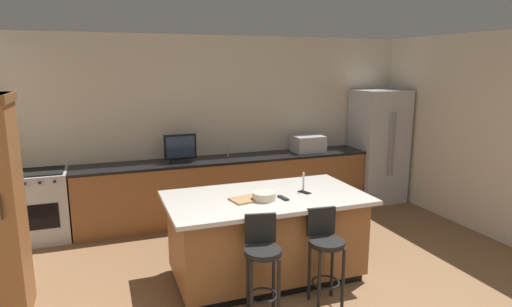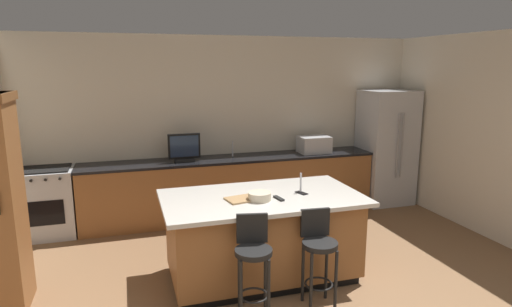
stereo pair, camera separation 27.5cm
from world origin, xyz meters
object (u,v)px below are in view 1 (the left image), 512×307
tv_monitor (180,149)px  bar_stool_left (262,259)px  cell_phone (304,192)px  cutting_board (246,199)px  refrigerator (378,146)px  tv_remote (283,198)px  kitchen_island (266,236)px  microwave (308,144)px  bar_stool_right (325,249)px  range_oven (39,206)px  fruit_bowl (264,196)px

tv_monitor → bar_stool_left: tv_monitor is taller
bar_stool_left → cell_phone: (0.76, 0.70, 0.35)m
bar_stool_left → cutting_board: (0.07, 0.67, 0.36)m
refrigerator → tv_monitor: bearing=-179.9°
bar_stool_left → cutting_board: bar_stool_left is taller
cell_phone → cutting_board: (-0.69, -0.03, 0.01)m
tv_remote → kitchen_island: bearing=118.6°
microwave → bar_stool_right: microwave is taller
refrigerator → tv_monitor: (-3.38, -0.00, 0.17)m
kitchen_island → bar_stool_right: 0.79m
refrigerator → range_oven: 5.30m
range_oven → tv_monitor: size_ratio=2.06×
kitchen_island → bar_stool_right: bar_stool_right is taller
range_oven → tv_monitor: bearing=-1.5°
kitchen_island → cutting_board: bearing=-164.0°
kitchen_island → cell_phone: cell_phone is taller
refrigerator → cutting_board: refrigerator is taller
microwave → fruit_bowl: size_ratio=2.00×
kitchen_island → bar_stool_left: (-0.32, -0.74, 0.11)m
tv_monitor → microwave: bearing=1.4°
refrigerator → fruit_bowl: 3.56m
range_oven → bar_stool_right: bearing=-43.8°
cell_phone → fruit_bowl: bearing=172.3°
tv_monitor → cutting_board: 2.04m
tv_monitor → range_oven: bearing=178.5°
bar_stool_left → microwave: bearing=67.5°
range_oven → tv_remote: tv_remote is taller
cell_phone → cutting_board: cutting_board is taller
microwave → bar_stool_left: (-1.84, -2.72, -0.47)m
range_oven → microwave: (3.97, 0.00, 0.59)m
fruit_bowl → cell_phone: bearing=10.7°
microwave → bar_stool_right: (-1.17, -2.69, -0.50)m
kitchen_island → tv_monitor: size_ratio=4.62×
bar_stool_left → bar_stool_right: size_ratio=1.03×
tv_monitor → cell_phone: tv_monitor is taller
bar_stool_right → cutting_board: bearing=138.0°
bar_stool_right → fruit_bowl: bearing=131.1°
tv_monitor → tv_remote: tv_monitor is taller
kitchen_island → bar_stool_right: (0.34, -0.70, 0.09)m
tv_monitor → cutting_board: tv_monitor is taller
kitchen_island → bar_stool_right: size_ratio=2.26×
range_oven → bar_stool_right: 3.88m
cell_phone → refrigerator: bearing=21.3°
tv_monitor → bar_stool_right: (0.90, -2.64, -0.56)m
kitchen_island → bar_stool_left: bar_stool_left is taller
bar_stool_left → fruit_bowl: fruit_bowl is taller
bar_stool_right → microwave: bearing=71.5°
refrigerator → tv_remote: (-2.69, -2.10, -0.01)m
bar_stool_right → tv_remote: size_ratio=5.56×
kitchen_island → cell_phone: bearing=-5.0°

